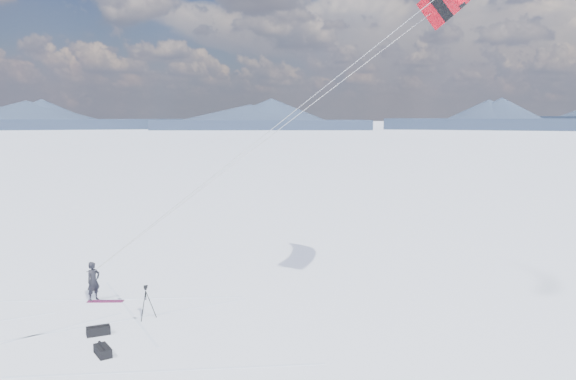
% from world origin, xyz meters
% --- Properties ---
extents(ground, '(1800.00, 1800.00, 0.00)m').
position_xyz_m(ground, '(0.00, 0.00, 0.00)').
color(ground, white).
extents(horizon_hills, '(704.00, 704.42, 9.96)m').
position_xyz_m(horizon_hills, '(-0.00, -0.00, 4.32)').
color(horizon_hills, black).
rests_on(horizon_hills, ground).
extents(snow_tracks, '(14.76, 10.25, 0.01)m').
position_xyz_m(snow_tracks, '(-0.65, -0.35, 0.00)').
color(snow_tracks, silver).
rests_on(snow_tracks, ground).
extents(snowkiter, '(0.60, 0.70, 1.63)m').
position_xyz_m(snowkiter, '(-1.03, 3.50, 0.00)').
color(snowkiter, black).
rests_on(snowkiter, ground).
extents(snowboard, '(1.49, 0.54, 0.04)m').
position_xyz_m(snowboard, '(-0.48, 3.41, 0.02)').
color(snowboard, '#83194F').
rests_on(snowboard, ground).
extents(tripod, '(0.67, 0.62, 1.28)m').
position_xyz_m(tripod, '(1.98, 1.93, 0.83)').
color(tripod, black).
rests_on(tripod, ground).
extents(gear_bag_a, '(0.86, 0.75, 0.35)m').
position_xyz_m(gear_bag_a, '(1.01, 0.12, 0.16)').
color(gear_bag_a, black).
rests_on(gear_bag_a, ground).
extents(gear_bag_b, '(0.83, 0.83, 0.36)m').
position_xyz_m(gear_bag_b, '(2.01, -1.42, 0.16)').
color(gear_bag_b, black).
rests_on(gear_bag_b, ground).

